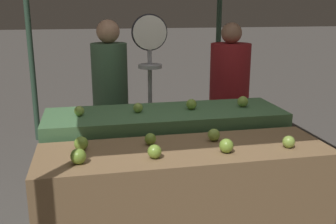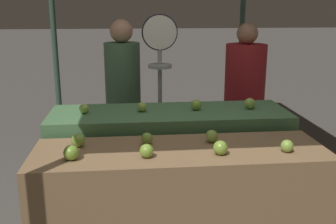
% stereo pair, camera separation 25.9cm
% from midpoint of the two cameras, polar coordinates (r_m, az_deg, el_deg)
% --- Properties ---
extents(display_counter_front, '(1.75, 0.55, 0.88)m').
position_cam_midpoint_polar(display_counter_front, '(2.54, 4.73, -14.74)').
color(display_counter_front, olive).
rests_on(display_counter_front, ground_plane).
extents(display_counter_back, '(1.75, 0.55, 0.95)m').
position_cam_midpoint_polar(display_counter_back, '(3.05, 2.69, -8.57)').
color(display_counter_back, '#4C7A4C').
rests_on(display_counter_back, ground_plane).
extents(apple_front_0, '(0.09, 0.09, 0.09)m').
position_cam_midpoint_polar(apple_front_0, '(2.21, -10.65, -5.89)').
color(apple_front_0, '#7AA338').
rests_on(apple_front_0, display_counter_front).
extents(apple_front_1, '(0.08, 0.08, 0.08)m').
position_cam_midpoint_polar(apple_front_1, '(2.21, 0.23, -5.72)').
color(apple_front_1, '#84AD3D').
rests_on(apple_front_1, display_counter_front).
extents(apple_front_2, '(0.08, 0.08, 0.08)m').
position_cam_midpoint_polar(apple_front_2, '(2.29, 10.86, -5.17)').
color(apple_front_2, '#84AD3D').
rests_on(apple_front_2, display_counter_front).
extents(apple_front_3, '(0.07, 0.07, 0.07)m').
position_cam_midpoint_polar(apple_front_3, '(2.43, 19.85, -4.71)').
color(apple_front_3, '#8EB247').
rests_on(apple_front_3, display_counter_front).
extents(apple_front_4, '(0.08, 0.08, 0.08)m').
position_cam_midpoint_polar(apple_front_4, '(2.40, -9.93, -4.14)').
color(apple_front_4, '#7AA338').
rests_on(apple_front_4, display_counter_front).
extents(apple_front_5, '(0.07, 0.07, 0.07)m').
position_cam_midpoint_polar(apple_front_5, '(2.42, -0.03, -3.90)').
color(apple_front_5, '#7AA338').
rests_on(apple_front_5, display_counter_front).
extents(apple_front_6, '(0.08, 0.08, 0.08)m').
position_cam_midpoint_polar(apple_front_6, '(2.48, 9.36, -3.54)').
color(apple_front_6, '#8EB247').
rests_on(apple_front_6, display_counter_front).
extents(apple_back_0, '(0.07, 0.07, 0.07)m').
position_cam_midpoint_polar(apple_back_0, '(2.86, -9.58, 0.44)').
color(apple_back_0, '#8EB247').
rests_on(apple_back_0, display_counter_back).
extents(apple_back_1, '(0.07, 0.07, 0.07)m').
position_cam_midpoint_polar(apple_back_1, '(2.87, -1.22, 0.70)').
color(apple_back_1, '#8EB247').
rests_on(apple_back_1, display_counter_back).
extents(apple_back_2, '(0.08, 0.08, 0.08)m').
position_cam_midpoint_polar(apple_back_2, '(2.93, 6.66, 1.00)').
color(apple_back_2, '#84AD3D').
rests_on(apple_back_2, display_counter_back).
extents(apple_back_3, '(0.08, 0.08, 0.08)m').
position_cam_midpoint_polar(apple_back_3, '(3.04, 14.19, 1.18)').
color(apple_back_3, '#8EB247').
rests_on(apple_back_3, display_counter_back).
extents(produce_scale, '(0.30, 0.20, 1.64)m').
position_cam_midpoint_polar(produce_scale, '(3.35, 1.04, 6.58)').
color(produce_scale, '#99999E').
rests_on(produce_scale, ground_plane).
extents(person_vendor_at_scale, '(0.43, 0.43, 1.59)m').
position_cam_midpoint_polar(person_vendor_at_scale, '(3.70, -4.55, 2.85)').
color(person_vendor_at_scale, '#2D2D38').
rests_on(person_vendor_at_scale, ground_plane).
extents(person_customer_left, '(0.45, 0.45, 1.55)m').
position_cam_midpoint_polar(person_customer_left, '(4.00, 12.86, 2.88)').
color(person_customer_left, '#2D2D38').
rests_on(person_customer_left, ground_plane).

